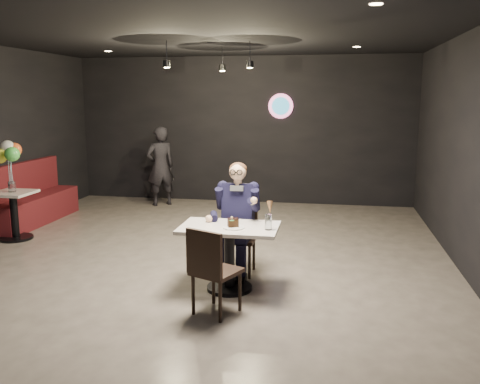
% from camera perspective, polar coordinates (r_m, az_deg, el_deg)
% --- Properties ---
extents(floor, '(9.00, 9.00, 0.00)m').
position_cam_1_polar(floor, '(6.57, -6.77, -8.83)').
color(floor, gray).
rests_on(floor, ground).
extents(wall_sign, '(0.50, 0.06, 0.50)m').
position_cam_1_polar(wall_sign, '(10.44, 4.60, 9.60)').
color(wall_sign, pink).
rests_on(wall_sign, floor).
extents(pendant_lights, '(1.40, 1.20, 0.36)m').
position_cam_1_polar(pendant_lights, '(8.16, -2.96, 15.53)').
color(pendant_lights, black).
rests_on(pendant_lights, floor).
extents(main_table, '(1.10, 0.70, 0.75)m').
position_cam_1_polar(main_table, '(5.83, -1.20, -7.41)').
color(main_table, silver).
rests_on(main_table, floor).
extents(chair_far, '(0.42, 0.46, 0.92)m').
position_cam_1_polar(chair_far, '(6.32, -0.20, -5.16)').
color(chair_far, black).
rests_on(chair_far, floor).
extents(chair_near, '(0.57, 0.59, 0.92)m').
position_cam_1_polar(chair_near, '(5.20, -2.65, -8.70)').
color(chair_near, black).
rests_on(chair_near, floor).
extents(seated_man, '(0.60, 0.80, 1.44)m').
position_cam_1_polar(seated_man, '(6.25, -0.20, -2.87)').
color(seated_man, black).
rests_on(seated_man, floor).
extents(dessert_plate, '(0.24, 0.24, 0.01)m').
position_cam_1_polar(dessert_plate, '(5.63, -0.71, -4.01)').
color(dessert_plate, white).
rests_on(dessert_plate, main_table).
extents(cake_slice, '(0.14, 0.13, 0.08)m').
position_cam_1_polar(cake_slice, '(5.65, -0.79, -3.47)').
color(cake_slice, black).
rests_on(cake_slice, dessert_plate).
extents(mint_leaf, '(0.06, 0.04, 0.01)m').
position_cam_1_polar(mint_leaf, '(5.59, -0.94, -3.22)').
color(mint_leaf, '#2D8B43').
rests_on(mint_leaf, cake_slice).
extents(sundae_glass, '(0.08, 0.08, 0.17)m').
position_cam_1_polar(sundae_glass, '(5.55, 3.21, -3.38)').
color(sundae_glass, silver).
rests_on(sundae_glass, main_table).
extents(wafer_cone, '(0.08, 0.08, 0.14)m').
position_cam_1_polar(wafer_cone, '(5.53, 3.39, -1.73)').
color(wafer_cone, '#B5844A').
rests_on(wafer_cone, sundae_glass).
extents(booth_bench, '(0.53, 2.13, 1.06)m').
position_cam_1_polar(booth_bench, '(9.54, -22.21, -0.12)').
color(booth_bench, '#4A1014').
rests_on(booth_bench, floor).
extents(side_table, '(0.58, 0.58, 0.72)m').
position_cam_1_polar(side_table, '(8.59, -23.99, -2.52)').
color(side_table, silver).
rests_on(side_table, floor).
extents(balloon_vase, '(0.11, 0.11, 0.16)m').
position_cam_1_polar(balloon_vase, '(8.51, -24.23, 0.56)').
color(balloon_vase, silver).
rests_on(balloon_vase, side_table).
extents(balloon_bunch, '(0.40, 0.40, 0.66)m').
position_cam_1_polar(balloon_bunch, '(8.45, -24.44, 3.23)').
color(balloon_bunch, yellow).
rests_on(balloon_bunch, balloon_vase).
extents(passerby, '(0.69, 0.66, 1.60)m').
position_cam_1_polar(passerby, '(10.41, -8.92, 2.87)').
color(passerby, black).
rests_on(passerby, floor).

